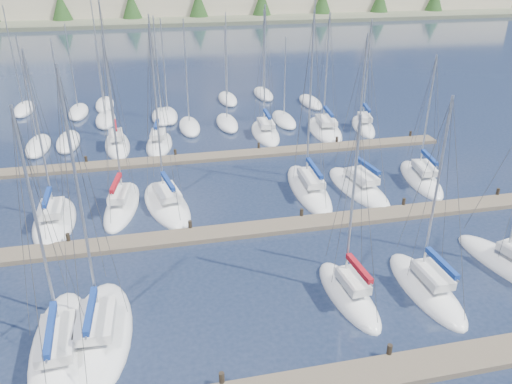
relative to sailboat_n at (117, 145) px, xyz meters
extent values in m
plane|color=#232E46|center=(9.42, 24.82, -0.20)|extent=(400.00, 400.00, 0.00)
cylinder|color=#2D261C|center=(5.42, -32.28, 0.10)|extent=(0.26, 0.26, 1.10)
cylinder|color=#2D261C|center=(13.42, -32.28, 0.10)|extent=(0.26, 0.26, 1.10)
cube|color=#6B5E4C|center=(9.42, -19.18, -0.05)|extent=(44.00, 1.80, 0.35)
cylinder|color=#2D261C|center=(-2.58, -18.28, 0.10)|extent=(0.26, 0.26, 1.10)
cylinder|color=#2D261C|center=(5.42, -18.28, 0.10)|extent=(0.26, 0.26, 1.10)
cylinder|color=#2D261C|center=(13.42, -18.28, 0.10)|extent=(0.26, 0.26, 1.10)
cylinder|color=#2D261C|center=(21.42, -18.28, 0.10)|extent=(0.26, 0.26, 1.10)
cylinder|color=#2D261C|center=(29.42, -18.28, 0.10)|extent=(0.26, 0.26, 1.10)
cube|color=#6B5E4C|center=(9.42, -5.18, -0.05)|extent=(44.00, 1.80, 0.35)
cylinder|color=#2D261C|center=(-2.58, -4.28, 0.10)|extent=(0.26, 0.26, 1.10)
cylinder|color=#2D261C|center=(5.42, -4.28, 0.10)|extent=(0.26, 0.26, 1.10)
cylinder|color=#2D261C|center=(13.42, -4.28, 0.10)|extent=(0.26, 0.26, 1.10)
cylinder|color=#2D261C|center=(21.42, -4.28, 0.10)|extent=(0.26, 0.26, 1.10)
cylinder|color=#2D261C|center=(29.42, -4.28, 0.10)|extent=(0.26, 0.26, 1.10)
ellipsoid|color=white|center=(0.00, 0.03, -0.15)|extent=(2.97, 8.10, 1.60)
cube|color=black|center=(0.00, 0.03, -0.15)|extent=(1.52, 3.89, 0.12)
cube|color=silver|center=(0.03, -0.37, 1.15)|extent=(1.52, 2.87, 0.50)
cylinder|color=#9EA0A5|center=(-0.05, 0.66, 7.15)|extent=(0.14, 0.14, 12.50)
cylinder|color=#9EA0A5|center=(0.07, -1.00, 2.20)|extent=(0.34, 3.34, 0.10)
cube|color=maroon|center=(0.07, -1.00, 2.32)|extent=(0.52, 3.08, 0.30)
ellipsoid|color=white|center=(4.04, -14.01, -0.15)|extent=(4.45, 8.74, 1.60)
cube|color=maroon|center=(4.04, -14.01, -0.15)|extent=(2.25, 4.22, 0.12)
cube|color=silver|center=(4.12, -14.42, 1.15)|extent=(2.13, 3.17, 0.50)
cylinder|color=#9EA0A5|center=(3.91, -13.36, 6.96)|extent=(0.14, 0.14, 12.11)
cylinder|color=#9EA0A5|center=(4.25, -15.08, 2.20)|extent=(0.77, 3.46, 0.10)
cube|color=navy|center=(4.25, -15.08, 2.32)|extent=(0.91, 3.22, 0.30)
ellipsoid|color=white|center=(-1.82, -28.52, -0.15)|extent=(3.39, 9.53, 1.60)
cube|color=black|center=(-1.82, -28.52, -0.15)|extent=(1.74, 4.58, 0.12)
cube|color=silver|center=(-1.79, -28.99, 1.15)|extent=(1.77, 3.36, 0.50)
cylinder|color=#9EA0A5|center=(-1.86, -27.77, 6.39)|extent=(0.14, 0.14, 10.98)
cylinder|color=#9EA0A5|center=(-1.75, -29.74, 2.20)|extent=(0.30, 3.94, 0.10)
cube|color=navy|center=(-1.75, -29.74, 2.32)|extent=(0.49, 3.64, 0.30)
ellipsoid|color=white|center=(13.33, -27.46, -0.15)|extent=(2.54, 6.74, 1.60)
cube|color=maroon|center=(13.33, -27.46, -0.15)|extent=(1.30, 3.24, 0.12)
cube|color=silver|center=(13.35, -27.79, 1.15)|extent=(1.30, 2.39, 0.50)
cylinder|color=#9EA0A5|center=(13.29, -26.93, 5.57)|extent=(0.14, 0.14, 9.34)
cylinder|color=#9EA0A5|center=(13.39, -28.32, 2.20)|extent=(0.30, 2.77, 0.10)
cube|color=maroon|center=(13.39, -28.32, 2.32)|extent=(0.49, 2.57, 0.30)
ellipsoid|color=white|center=(15.19, 0.40, -0.15)|extent=(3.13, 8.18, 1.60)
cube|color=maroon|center=(15.19, 0.40, -0.15)|extent=(1.61, 3.93, 0.12)
cube|color=silver|center=(15.17, 0.00, 1.15)|extent=(1.63, 2.89, 0.50)
cylinder|color=#9EA0A5|center=(15.23, 1.04, 6.80)|extent=(0.14, 0.14, 11.80)
cylinder|color=#9EA0A5|center=(15.13, -0.64, 2.20)|extent=(0.29, 3.38, 0.10)
cube|color=navy|center=(15.13, -0.64, 2.32)|extent=(0.48, 3.12, 0.30)
ellipsoid|color=white|center=(-0.08, -27.71, -0.15)|extent=(3.59, 8.71, 1.60)
cube|color=silver|center=(-0.10, -28.14, 1.15)|extent=(1.90, 3.08, 0.50)
cylinder|color=#9EA0A5|center=(-0.05, -27.02, 7.07)|extent=(0.14, 0.14, 12.34)
cylinder|color=#9EA0A5|center=(-0.13, -28.82, 2.20)|extent=(0.26, 3.60, 0.10)
cube|color=navy|center=(-0.13, -28.82, 2.32)|extent=(0.45, 3.32, 0.30)
ellipsoid|color=white|center=(21.67, -0.01, -0.15)|extent=(4.11, 9.22, 1.60)
cube|color=silver|center=(21.62, -0.45, 1.15)|extent=(2.06, 3.30, 0.50)
cylinder|color=#9EA0A5|center=(21.74, 0.70, 6.39)|extent=(0.14, 0.14, 10.98)
cylinder|color=#9EA0A5|center=(21.54, -1.16, 2.20)|extent=(0.51, 3.74, 0.10)
cube|color=navy|center=(21.54, -1.16, 2.32)|extent=(0.68, 3.46, 0.30)
ellipsoid|color=white|center=(4.08, -0.66, -0.15)|extent=(3.38, 7.18, 1.60)
cube|color=silver|center=(4.04, -1.00, 1.15)|extent=(1.68, 2.58, 0.50)
cylinder|color=#9EA0A5|center=(4.15, -0.11, 6.55)|extent=(0.14, 0.14, 11.29)
cylinder|color=#9EA0A5|center=(3.97, -1.55, 2.20)|extent=(0.47, 2.89, 0.10)
cube|color=navy|center=(3.97, -1.55, 2.32)|extent=(0.64, 2.69, 0.30)
ellipsoid|color=white|center=(26.17, 0.14, -0.15)|extent=(3.51, 7.47, 1.60)
cube|color=black|center=(26.17, 0.14, -0.15)|extent=(1.77, 3.60, 0.12)
cube|color=silver|center=(26.10, -0.21, 1.15)|extent=(1.64, 2.70, 0.50)
cylinder|color=#9EA0A5|center=(26.29, 0.70, 6.00)|extent=(0.14, 0.14, 10.20)
cylinder|color=#9EA0A5|center=(25.99, -0.78, 2.20)|extent=(0.71, 2.98, 0.10)
cube|color=navy|center=(25.99, -0.78, 2.32)|extent=(0.86, 2.78, 0.30)
ellipsoid|color=white|center=(19.42, -14.41, -0.15)|extent=(3.80, 8.81, 1.60)
cube|color=black|center=(19.42, -14.41, -0.15)|extent=(1.93, 4.24, 0.12)
cube|color=silver|center=(19.47, -14.83, 1.15)|extent=(1.88, 3.15, 0.50)
cylinder|color=#9EA0A5|center=(19.34, -13.73, 6.43)|extent=(0.14, 0.14, 11.06)
cylinder|color=#9EA0A5|center=(19.55, -15.51, 2.20)|extent=(0.53, 3.57, 0.10)
cube|color=navy|center=(19.55, -15.51, 2.32)|extent=(0.70, 3.31, 0.30)
ellipsoid|color=white|center=(17.87, -27.85, -0.15)|extent=(2.52, 7.42, 1.60)
cube|color=maroon|center=(17.87, -27.85, -0.15)|extent=(1.30, 3.56, 0.12)
cube|color=silver|center=(17.88, -28.22, 1.15)|extent=(1.35, 2.61, 0.50)
cylinder|color=#9EA0A5|center=(17.86, -27.26, 5.95)|extent=(0.14, 0.14, 10.10)
cylinder|color=#9EA0A5|center=(17.89, -28.81, 2.20)|extent=(0.16, 3.10, 0.10)
cube|color=navy|center=(17.89, -28.81, 2.32)|extent=(0.36, 2.85, 0.30)
ellipsoid|color=white|center=(25.27, -13.99, -0.15)|extent=(3.63, 8.10, 1.60)
cube|color=maroon|center=(25.27, -13.99, -0.15)|extent=(1.84, 3.90, 0.12)
cube|color=silver|center=(25.21, -14.37, 1.15)|extent=(1.75, 2.91, 0.50)
cylinder|color=#9EA0A5|center=(25.37, -13.37, 5.52)|extent=(0.14, 0.14, 9.24)
cylinder|color=#9EA0A5|center=(25.11, -14.99, 2.20)|extent=(0.62, 3.26, 0.10)
cube|color=navy|center=(25.11, -14.99, 2.32)|extent=(0.77, 3.03, 0.30)
ellipsoid|color=white|center=(0.74, -13.55, -0.15)|extent=(3.51, 8.30, 1.60)
cube|color=silver|center=(0.67, -13.95, 1.15)|extent=(1.68, 2.98, 0.50)
cylinder|color=#9EA0A5|center=(0.84, -12.92, 6.60)|extent=(0.14, 0.14, 11.39)
cylinder|color=#9EA0A5|center=(0.57, -14.59, 2.20)|extent=(0.63, 3.35, 0.10)
cube|color=maroon|center=(0.57, -14.59, 2.32)|extent=(0.78, 3.12, 0.30)
ellipsoid|color=white|center=(-3.92, -14.97, -0.15)|extent=(3.00, 7.60, 1.60)
cube|color=black|center=(-3.92, -14.97, -0.15)|extent=(1.56, 3.65, 0.12)
cube|color=silver|center=(-3.91, -15.35, 1.15)|extent=(1.63, 2.67, 0.50)
cylinder|color=#9EA0A5|center=(-3.93, -14.36, 6.38)|extent=(0.14, 0.14, 10.95)
cylinder|color=#9EA0A5|center=(-3.90, -15.95, 2.20)|extent=(0.15, 3.18, 0.10)
cube|color=navy|center=(-3.90, -15.95, 2.32)|extent=(0.35, 2.92, 0.30)
ellipsoid|color=white|center=(15.41, -13.80, -0.15)|extent=(3.05, 9.80, 1.60)
cube|color=silver|center=(15.39, -14.28, 1.15)|extent=(1.59, 3.45, 0.50)
cylinder|color=#9EA0A5|center=(15.45, -13.02, 7.25)|extent=(0.14, 0.14, 12.69)
cylinder|color=#9EA0A5|center=(15.36, -15.06, 2.20)|extent=(0.28, 4.07, 0.10)
cube|color=navy|center=(15.36, -15.06, 2.32)|extent=(0.46, 3.75, 0.30)
cylinder|color=#9EA0A5|center=(-11.33, 14.71, 6.30)|extent=(0.12, 0.12, 11.20)
ellipsoid|color=white|center=(-11.33, 14.71, 0.05)|extent=(2.20, 6.40, 1.40)
cylinder|color=#9EA0A5|center=(5.48, 8.27, 5.77)|extent=(0.12, 0.12, 10.14)
ellipsoid|color=white|center=(5.48, 8.27, 0.05)|extent=(2.20, 6.40, 1.40)
cylinder|color=#9EA0A5|center=(4.74, 8.06, 5.95)|extent=(0.12, 0.12, 10.49)
ellipsoid|color=white|center=(4.74, 8.06, 0.05)|extent=(2.20, 6.40, 1.40)
cylinder|color=#9EA0A5|center=(18.49, 15.35, 5.73)|extent=(0.12, 0.12, 10.06)
ellipsoid|color=white|center=(18.49, 15.35, 0.05)|extent=(2.20, 6.40, 1.40)
cylinder|color=#9EA0A5|center=(-4.80, 12.15, 5.40)|extent=(0.12, 0.12, 9.39)
ellipsoid|color=white|center=(-4.80, 12.15, 0.05)|extent=(2.20, 6.40, 1.40)
cylinder|color=#9EA0A5|center=(-7.54, 1.00, 5.63)|extent=(0.12, 0.12, 9.85)
ellipsoid|color=white|center=(-7.54, 1.00, 0.05)|extent=(2.20, 6.40, 1.40)
cylinder|color=#9EA0A5|center=(-4.80, 1.64, 5.35)|extent=(0.12, 0.12, 9.30)
ellipsoid|color=white|center=(-4.80, 1.64, 0.05)|extent=(2.20, 6.40, 1.40)
cylinder|color=#9EA0A5|center=(23.40, 10.22, 6.54)|extent=(0.12, 0.12, 11.68)
ellipsoid|color=white|center=(23.40, 10.22, 0.05)|extent=(2.20, 6.40, 1.40)
cylinder|color=#9EA0A5|center=(11.73, 4.13, 5.58)|extent=(0.12, 0.12, 9.76)
ellipsoid|color=white|center=(11.73, 4.13, 0.05)|extent=(2.20, 6.40, 1.40)
cylinder|color=#9EA0A5|center=(-1.91, 14.73, 6.68)|extent=(0.12, 0.12, 11.95)
ellipsoid|color=white|center=(-1.91, 14.73, 0.05)|extent=(2.20, 6.40, 1.40)
cylinder|color=#9EA0A5|center=(18.18, 3.88, 4.93)|extent=(0.12, 0.12, 8.46)
ellipsoid|color=white|center=(18.18, 3.88, 0.05)|extent=(2.20, 6.40, 1.40)
cylinder|color=#9EA0A5|center=(-1.49, 8.29, 4.76)|extent=(0.12, 0.12, 8.12)
ellipsoid|color=white|center=(-1.49, 8.29, 0.05)|extent=(2.20, 6.40, 1.40)
cylinder|color=#9EA0A5|center=(13.43, 13.90, 5.70)|extent=(0.12, 0.12, 10.00)
ellipsoid|color=white|center=(13.43, 13.90, 0.05)|extent=(2.20, 6.40, 1.40)
cylinder|color=#9EA0A5|center=(7.53, 3.79, 5.97)|extent=(0.12, 0.12, 10.54)
ellipsoid|color=white|center=(7.53, 3.79, 0.05)|extent=(2.20, 6.40, 1.40)
cube|color=#666B51|center=(9.42, 114.82, 0.30)|extent=(400.00, 60.00, 1.00)
cone|color=#284C1E|center=(-16.58, 97.82, 3.80)|extent=(6.00, 6.00, 8.00)
cone|color=#284C1E|center=(1.42, 97.82, 3.80)|extent=(6.00, 6.00, 8.00)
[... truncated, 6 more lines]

